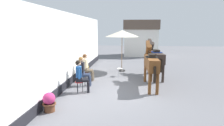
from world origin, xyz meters
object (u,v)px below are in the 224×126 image
at_px(seated_visitor_far, 86,66).
at_px(saddled_horse_far, 155,57).
at_px(flower_planter_nearest, 49,102).
at_px(seated_visitor_near, 80,75).
at_px(seated_visitor_middle, 83,70).
at_px(cafe_parasol, 122,34).
at_px(saddled_horse_near, 151,62).
at_px(spare_stool_white, 120,69).
at_px(flower_planter_farthest, 86,69).

xyz_separation_m(seated_visitor_far, saddled_horse_far, (3.60, 1.11, 0.38)).
height_order(saddled_horse_far, flower_planter_nearest, saddled_horse_far).
relative_size(seated_visitor_near, saddled_horse_far, 0.46).
bearing_deg(seated_visitor_far, seated_visitor_near, -84.19).
distance_m(seated_visitor_middle, flower_planter_nearest, 2.98).
xyz_separation_m(seated_visitor_near, seated_visitor_far, (-0.19, 1.88, 0.00)).
distance_m(seated_visitor_near, saddled_horse_far, 4.55).
xyz_separation_m(seated_visitor_middle, cafe_parasol, (1.64, 3.40, 1.59)).
distance_m(saddled_horse_near, spare_stool_white, 2.51).
bearing_deg(seated_visitor_middle, cafe_parasol, 64.24).
height_order(seated_visitor_far, spare_stool_white, seated_visitor_far).
relative_size(seated_visitor_near, cafe_parasol, 0.54).
relative_size(flower_planter_farthest, cafe_parasol, 0.25).
distance_m(seated_visitor_far, cafe_parasol, 3.40).
xyz_separation_m(seated_visitor_far, flower_planter_farthest, (-0.35, 1.23, -0.44)).
bearing_deg(saddled_horse_near, flower_planter_farthest, 151.10).
height_order(seated_visitor_near, seated_visitor_middle, same).
height_order(seated_visitor_far, flower_planter_nearest, seated_visitor_far).
relative_size(saddled_horse_near, flower_planter_nearest, 4.68).
xyz_separation_m(seated_visitor_near, saddled_horse_far, (3.41, 2.99, 0.38)).
xyz_separation_m(seated_visitor_far, cafe_parasol, (1.69, 2.49, 1.59)).
bearing_deg(seated_visitor_near, seated_visitor_middle, 98.19).
bearing_deg(spare_stool_white, seated_visitor_near, -116.07).
xyz_separation_m(seated_visitor_middle, seated_visitor_far, (-0.05, 0.91, 0.00)).
bearing_deg(cafe_parasol, seated_visitor_middle, -115.76).
xyz_separation_m(saddled_horse_near, spare_stool_white, (-1.54, 1.82, -0.76)).
height_order(seated_visitor_middle, flower_planter_nearest, seated_visitor_middle).
height_order(saddled_horse_far, flower_planter_farthest, saddled_horse_far).
bearing_deg(seated_visitor_middle, spare_stool_white, 51.55).
xyz_separation_m(seated_visitor_middle, flower_planter_nearest, (-0.37, -2.93, -0.44)).
bearing_deg(seated_visitor_near, seated_visitor_far, 95.81).
height_order(seated_visitor_near, saddled_horse_near, saddled_horse_near).
height_order(seated_visitor_near, flower_planter_nearest, seated_visitor_near).
height_order(seated_visitor_middle, saddled_horse_near, saddled_horse_near).
relative_size(seated_visitor_far, spare_stool_white, 3.02).
height_order(saddled_horse_near, flower_planter_farthest, saddled_horse_near).
bearing_deg(saddled_horse_near, seated_visitor_far, 167.11).
xyz_separation_m(seated_visitor_middle, flower_planter_farthest, (-0.41, 2.14, -0.44)).
height_order(seated_visitor_near, cafe_parasol, cafe_parasol).
relative_size(saddled_horse_near, cafe_parasol, 1.16).
distance_m(cafe_parasol, spare_stool_white, 2.41).
distance_m(seated_visitor_near, saddled_horse_near, 3.23).
xyz_separation_m(seated_visitor_near, flower_planter_nearest, (-0.51, -1.96, -0.44)).
bearing_deg(flower_planter_farthest, saddled_horse_far, -1.65).
relative_size(seated_visitor_far, saddled_horse_far, 0.46).
bearing_deg(spare_stool_white, seated_visitor_far, -146.39).
bearing_deg(flower_planter_farthest, seated_visitor_near, -80.04).
bearing_deg(seated_visitor_far, saddled_horse_far, 17.17).
distance_m(seated_visitor_near, flower_planter_farthest, 3.18).
bearing_deg(flower_planter_farthest, flower_planter_nearest, -89.63).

